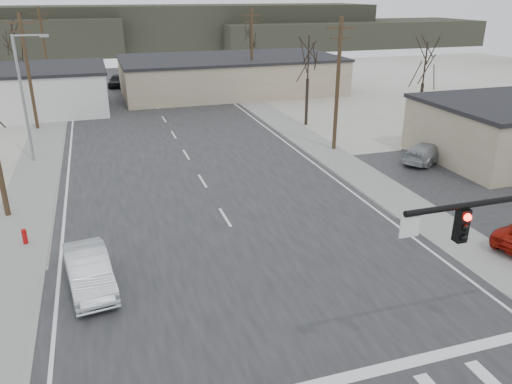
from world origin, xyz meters
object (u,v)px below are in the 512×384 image
at_px(sedan_crossing, 89,271).
at_px(fire_hydrant, 25,236).
at_px(car_parked_silver, 426,153).
at_px(car_far_b, 117,81).
at_px(car_parked_dark_a, 486,161).
at_px(car_far_a, 139,90).

bearing_deg(sedan_crossing, fire_hydrant, 113.40).
distance_m(sedan_crossing, car_parked_silver, 25.70).
relative_size(car_far_b, car_parked_dark_a, 1.09).
height_order(fire_hydrant, sedan_crossing, sedan_crossing).
xyz_separation_m(car_far_b, car_parked_dark_a, (22.56, -41.95, -0.08)).
relative_size(sedan_crossing, car_far_b, 1.05).
height_order(car_far_a, car_parked_silver, car_far_a).
bearing_deg(fire_hydrant, car_parked_silver, 10.61).
height_order(sedan_crossing, car_parked_silver, sedan_crossing).
relative_size(sedan_crossing, car_far_a, 0.90).
xyz_separation_m(sedan_crossing, car_parked_silver, (23.64, 10.08, -0.10)).
xyz_separation_m(fire_hydrant, car_far_a, (9.02, 36.17, 0.36)).
bearing_deg(car_parked_silver, sedan_crossing, 83.19).
relative_size(sedan_crossing, car_parked_silver, 0.99).
height_order(sedan_crossing, car_far_b, sedan_crossing).
bearing_deg(car_parked_silver, fire_hydrant, 70.70).
height_order(car_far_a, car_parked_dark_a, car_far_a).
distance_m(car_far_a, car_far_b, 8.17).
distance_m(sedan_crossing, car_far_a, 41.68).
distance_m(sedan_crossing, car_parked_dark_a, 27.40).
bearing_deg(car_parked_dark_a, fire_hydrant, 118.69).
relative_size(fire_hydrant, car_parked_dark_a, 0.21).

